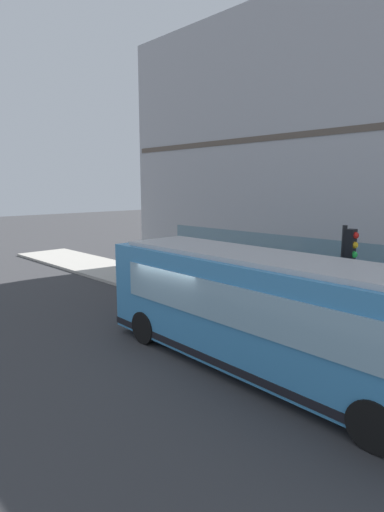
{
  "coord_description": "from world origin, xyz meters",
  "views": [
    {
      "loc": [
        -8.03,
        -8.25,
        4.75
      ],
      "look_at": [
        1.72,
        1.66,
        2.35
      ],
      "focal_mm": 28.12,
      "sensor_mm": 36.0,
      "label": 1
    }
  ],
  "objects_px": {
    "pedestrian_near_building_entrance": "(309,286)",
    "city_bus_nearside": "(263,313)",
    "traffic_light_near_corner": "(347,262)",
    "fire_hydrant": "(293,313)",
    "pedestrian_by_light_pole": "(169,267)",
    "pedestrian_near_hydrant": "(153,263)"
  },
  "relations": [
    {
      "from": "traffic_light_near_corner",
      "to": "fire_hydrant",
      "type": "distance_m",
      "value": 2.84
    },
    {
      "from": "city_bus_nearside",
      "to": "pedestrian_near_hydrant",
      "type": "xyz_separation_m",
      "value": [
        3.65,
        8.98,
        -0.41
      ]
    },
    {
      "from": "fire_hydrant",
      "to": "pedestrian_by_light_pole",
      "type": "relative_size",
      "value": 0.43
    },
    {
      "from": "city_bus_nearside",
      "to": "pedestrian_by_light_pole",
      "type": "bearing_deg",
      "value": 65.43
    },
    {
      "from": "fire_hydrant",
      "to": "pedestrian_near_hydrant",
      "type": "bearing_deg",
      "value": 88.01
    },
    {
      "from": "traffic_light_near_corner",
      "to": "fire_hydrant",
      "type": "xyz_separation_m",
      "value": [
        0.31,
        1.91,
        -2.08
      ]
    },
    {
      "from": "pedestrian_near_hydrant",
      "to": "pedestrian_near_building_entrance",
      "type": "distance_m",
      "value": 7.56
    },
    {
      "from": "pedestrian_near_building_entrance",
      "to": "pedestrian_by_light_pole",
      "type": "height_order",
      "value": "pedestrian_by_light_pole"
    },
    {
      "from": "pedestrian_by_light_pole",
      "to": "pedestrian_near_building_entrance",
      "type": "bearing_deg",
      "value": -75.72
    },
    {
      "from": "pedestrian_near_building_entrance",
      "to": "city_bus_nearside",
      "type": "bearing_deg",
      "value": -162.95
    },
    {
      "from": "city_bus_nearside",
      "to": "pedestrian_near_hydrant",
      "type": "bearing_deg",
      "value": 67.9
    },
    {
      "from": "traffic_light_near_corner",
      "to": "pedestrian_by_light_pole",
      "type": "bearing_deg",
      "value": 86.8
    },
    {
      "from": "pedestrian_near_hydrant",
      "to": "pedestrian_by_light_pole",
      "type": "distance_m",
      "value": 1.25
    },
    {
      "from": "city_bus_nearside",
      "to": "traffic_light_near_corner",
      "type": "distance_m",
      "value": 3.32
    },
    {
      "from": "traffic_light_near_corner",
      "to": "pedestrian_near_hydrant",
      "type": "bearing_deg",
      "value": 86.55
    },
    {
      "from": "fire_hydrant",
      "to": "pedestrian_by_light_pole",
      "type": "xyz_separation_m",
      "value": [
        0.16,
        6.58,
        0.64
      ]
    },
    {
      "from": "city_bus_nearside",
      "to": "pedestrian_near_building_entrance",
      "type": "relative_size",
      "value": 6.06
    },
    {
      "from": "traffic_light_near_corner",
      "to": "city_bus_nearside",
      "type": "bearing_deg",
      "value": 166.19
    },
    {
      "from": "fire_hydrant",
      "to": "pedestrian_near_building_entrance",
      "type": "relative_size",
      "value": 0.44
    },
    {
      "from": "fire_hydrant",
      "to": "pedestrian_near_building_entrance",
      "type": "distance_m",
      "value": 1.87
    },
    {
      "from": "traffic_light_near_corner",
      "to": "pedestrian_near_hydrant",
      "type": "distance_m",
      "value": 9.86
    },
    {
      "from": "city_bus_nearside",
      "to": "traffic_light_near_corner",
      "type": "xyz_separation_m",
      "value": [
        3.06,
        -0.75,
        1.04
      ]
    }
  ]
}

